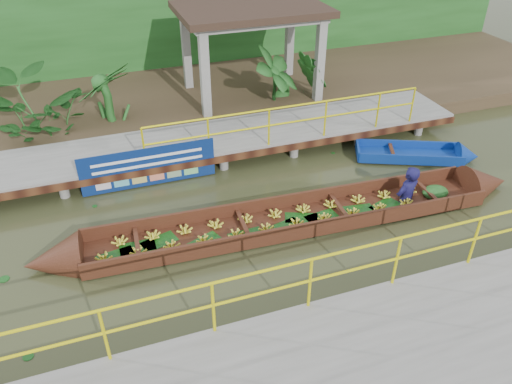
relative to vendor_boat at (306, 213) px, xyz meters
name	(u,v)px	position (x,y,z in m)	size (l,w,h in m)	color
ground	(214,237)	(-2.07, 0.17, -0.24)	(80.00, 80.00, 0.00)	#2B2F17
land_strip	(154,98)	(-2.07, 7.67, -0.01)	(30.00, 8.00, 0.45)	#35281A
far_dock	(180,146)	(-2.05, 3.59, 0.24)	(16.00, 2.06, 1.66)	slate
near_dock	(350,371)	(-1.07, -4.03, 0.06)	(18.00, 2.40, 1.73)	slate
pavilion	(251,19)	(0.93, 6.47, 2.58)	(4.40, 3.00, 3.00)	slate
foliage_backdrop	(137,24)	(-2.07, 10.17, 1.76)	(30.00, 0.80, 4.00)	#194315
vendor_boat	(306,213)	(0.00, 0.00, 0.00)	(11.24, 1.66, 2.29)	#381B0F
moored_blue_boat	(438,156)	(4.52, 1.38, -0.10)	(3.29, 2.06, 0.77)	navy
blue_banner	(149,167)	(-3.02, 2.65, 0.32)	(3.29, 0.04, 1.03)	navy
tropical_plants	(101,103)	(-3.82, 5.47, 0.96)	(14.19, 1.19, 1.49)	#194315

